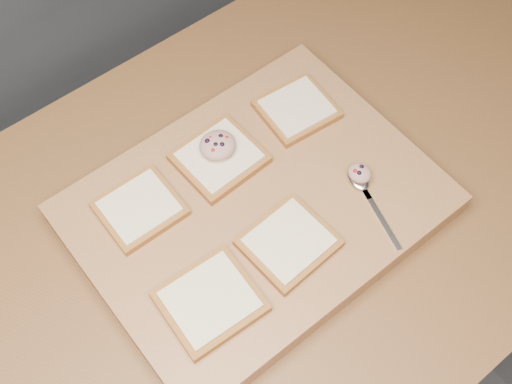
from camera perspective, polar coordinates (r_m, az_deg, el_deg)
island_counter at (r=1.41m, az=-5.06°, el=-14.16°), size 2.00×0.80×0.90m
cutting_board at (r=1.00m, az=0.00°, el=-1.44°), size 0.53×0.41×0.04m
bread_far_left at (r=0.98m, az=-10.30°, el=-1.44°), size 0.12×0.11×0.02m
bread_far_center at (r=1.02m, az=-3.28°, el=3.05°), size 0.13×0.12×0.02m
bread_far_right at (r=1.07m, az=3.65°, el=7.36°), size 0.12×0.12×0.02m
bread_near_left at (r=0.91m, az=-4.10°, el=-9.65°), size 0.13×0.12×0.02m
bread_near_center at (r=0.94m, az=2.92°, el=-4.51°), size 0.13×0.12×0.02m
tuna_salad_dollop at (r=1.00m, az=-3.44°, el=4.20°), size 0.06×0.06×0.03m
spoon at (r=1.01m, az=9.38°, el=0.69°), size 0.06×0.16×0.01m
spoon_salad at (r=1.00m, az=9.20°, el=1.67°), size 0.03×0.04×0.02m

